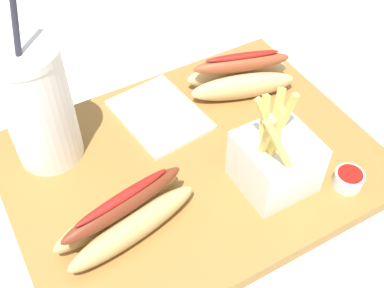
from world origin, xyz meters
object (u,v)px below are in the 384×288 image
at_px(fries_basket, 275,161).
at_px(hot_dog_2, 126,215).
at_px(napkin_stack, 160,115).
at_px(soda_cup, 38,106).
at_px(hot_dog_1, 241,76).
at_px(ketchup_cup_1, 349,179).

bearing_deg(fries_basket, hot_dog_2, 171.60).
bearing_deg(fries_basket, napkin_stack, 111.67).
distance_m(soda_cup, hot_dog_2, 0.17).
bearing_deg(hot_dog_1, hot_dog_2, -150.79).
relative_size(fries_basket, napkin_stack, 1.05).
height_order(fries_basket, hot_dog_1, fries_basket).
bearing_deg(ketchup_cup_1, soda_cup, 142.28).
distance_m(hot_dog_1, ketchup_cup_1, 0.22).
relative_size(hot_dog_1, napkin_stack, 1.22).
distance_m(hot_dog_2, ketchup_cup_1, 0.28).
bearing_deg(napkin_stack, hot_dog_2, -128.45).
distance_m(soda_cup, hot_dog_1, 0.29).
height_order(fries_basket, ketchup_cup_1, fries_basket).
height_order(soda_cup, ketchup_cup_1, soda_cup).
bearing_deg(soda_cup, hot_dog_1, -3.62).
relative_size(hot_dog_2, napkin_stack, 1.32).
height_order(hot_dog_1, ketchup_cup_1, hot_dog_1).
height_order(soda_cup, napkin_stack, soda_cup).
height_order(hot_dog_2, napkin_stack, hot_dog_2).
height_order(soda_cup, hot_dog_1, soda_cup).
bearing_deg(ketchup_cup_1, hot_dog_1, 94.79).
xyz_separation_m(ketchup_cup_1, napkin_stack, (-0.15, 0.23, -0.01)).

